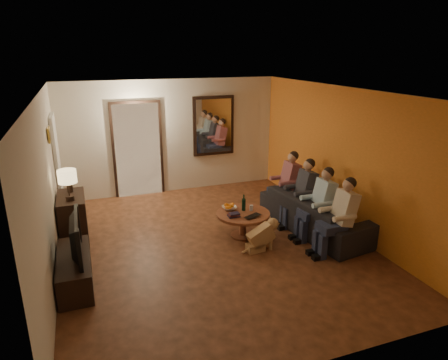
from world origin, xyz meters
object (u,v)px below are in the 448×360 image
object	(u,v)px
coffee_table	(243,224)
laptop	(255,217)
person_c	(302,195)
sofa	(315,213)
bowl	(229,208)
tv	(71,237)
person_b	(320,206)
dog	(261,235)
person_a	(341,219)
dresser	(73,218)
table_lamp	(68,185)
person_d	(287,185)
wine_bottle	(244,202)
tv_stand	(75,270)

from	to	relation	value
coffee_table	laptop	size ratio (longest dim) A/B	2.91
person_c	laptop	bearing A→B (deg)	-162.50
sofa	laptop	distance (m)	1.25
sofa	bowl	distance (m)	1.59
tv	person_b	bearing A→B (deg)	-88.68
dog	laptop	xyz separation A→B (m)	(0.03, 0.33, 0.18)
person_a	laptop	xyz separation A→B (m)	(-1.14, 0.84, -0.14)
dresser	person_c	size ratio (longest dim) A/B	0.77
person_a	laptop	size ratio (longest dim) A/B	3.65
table_lamp	person_d	xyz separation A→B (m)	(4.10, 0.03, -0.49)
bowl	laptop	world-z (taller)	bowl
coffee_table	tv	bearing A→B (deg)	-167.84
table_lamp	person_d	bearing A→B (deg)	0.38
table_lamp	dog	world-z (taller)	table_lamp
person_b	coffee_table	xyz separation A→B (m)	(-1.24, 0.52, -0.38)
sofa	person_d	bearing A→B (deg)	-1.97
table_lamp	coffee_table	world-z (taller)	table_lamp
tv	coffee_table	xyz separation A→B (m)	(2.86, 0.62, -0.51)
coffee_table	laptop	bearing A→B (deg)	-70.35
tv	wine_bottle	xyz separation A→B (m)	(2.91, 0.72, -0.13)
tv_stand	dog	xyz separation A→B (m)	(2.93, 0.01, 0.06)
person_b	person_d	distance (m)	1.20
tv_stand	person_d	xyz separation A→B (m)	(4.10, 1.29, 0.38)
table_lamp	laptop	xyz separation A→B (m)	(2.96, -0.93, -0.63)
dog	coffee_table	xyz separation A→B (m)	(-0.07, 0.61, -0.06)
person_d	dog	size ratio (longest dim) A/B	2.14
sofa	table_lamp	bearing A→B (deg)	69.94
laptop	table_lamp	bearing A→B (deg)	138.91
table_lamp	laptop	size ratio (longest dim) A/B	1.64
table_lamp	tv	bearing A→B (deg)	-90.00
tv_stand	laptop	bearing A→B (deg)	6.47
tv	bowl	distance (m)	2.82
tv_stand	bowl	bearing A→B (deg)	17.33
table_lamp	sofa	bearing A→B (deg)	-11.75
person_c	wine_bottle	xyz separation A→B (m)	(-1.19, 0.02, 0.01)
person_a	bowl	world-z (taller)	person_a
table_lamp	tv_stand	xyz separation A→B (m)	(0.00, -1.27, -0.88)
person_a	laptop	distance (m)	1.42
tv	laptop	size ratio (longest dim) A/B	3.12
sofa	bowl	bearing A→B (deg)	65.52
sofa	dog	size ratio (longest dim) A/B	4.14
person_c	wine_bottle	bearing A→B (deg)	179.01
tv	laptop	distance (m)	2.99
person_d	wine_bottle	distance (m)	1.32
person_a	person_c	bearing A→B (deg)	90.00
coffee_table	laptop	xyz separation A→B (m)	(0.10, -0.28, 0.24)
sofa	wine_bottle	size ratio (longest dim) A/B	7.47
dog	laptop	distance (m)	0.38
person_d	table_lamp	bearing A→B (deg)	-179.62
coffee_table	dog	bearing A→B (deg)	-83.22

